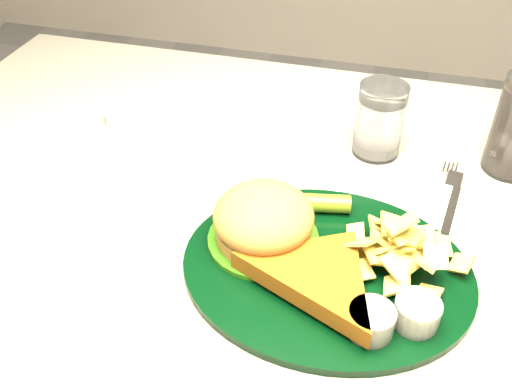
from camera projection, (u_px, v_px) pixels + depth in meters
table at (277, 377)px, 0.96m from camera, size 1.20×0.80×0.75m
dinner_plate at (329, 248)px, 0.61m from camera, size 0.33×0.28×0.07m
water_glass at (380, 120)px, 0.79m from camera, size 0.07×0.07×0.11m
fork_napkin at (450, 210)px, 0.71m from camera, size 0.14×0.17×0.01m
ramekin at (118, 115)px, 0.88m from camera, size 0.04×0.04×0.03m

